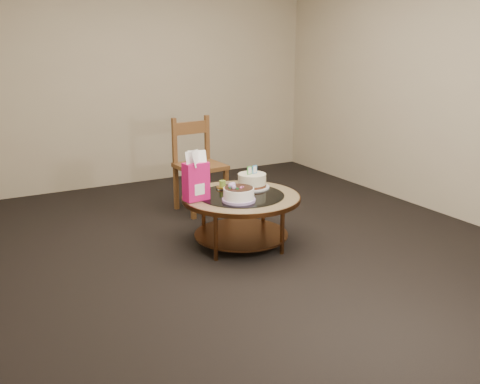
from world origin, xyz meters
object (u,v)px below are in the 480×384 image
gift_bag (196,176)px  cream_cake (252,181)px  dining_chair (198,164)px  coffee_table (241,204)px  decorated_cake (239,195)px

gift_bag → cream_cake: bearing=2.6°
cream_cake → dining_chair: dining_chair is taller
cream_cake → dining_chair: (-0.10, 0.93, -0.03)m
coffee_table → cream_cake: (0.20, 0.15, 0.14)m
coffee_table → cream_cake: size_ratio=3.24×
cream_cake → decorated_cake: bearing=-143.7°
cream_cake → gift_bag: gift_bag is taller
decorated_cake → cream_cake: bearing=45.0°
decorated_cake → cream_cake: 0.43m
coffee_table → dining_chair: size_ratio=1.05×
dining_chair → cream_cake: bearing=-87.7°
coffee_table → gift_bag: (-0.40, 0.05, 0.28)m
coffee_table → cream_cake: cream_cake is taller
dining_chair → coffee_table: bearing=-98.9°
coffee_table → dining_chair: (0.10, 1.09, 0.11)m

